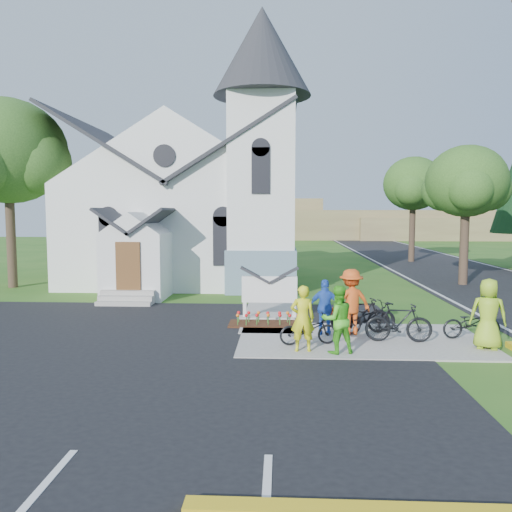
# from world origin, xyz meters

# --- Properties ---
(ground) EXTENTS (120.00, 120.00, 0.00)m
(ground) POSITION_xyz_m (0.00, 0.00, 0.00)
(ground) COLOR #2C611B
(ground) RESTS_ON ground
(parking_lot) EXTENTS (20.00, 16.00, 0.02)m
(parking_lot) POSITION_xyz_m (-7.00, -2.00, 0.01)
(parking_lot) COLOR black
(parking_lot) RESTS_ON ground
(road) EXTENTS (8.00, 90.00, 0.02)m
(road) POSITION_xyz_m (10.00, 15.00, 0.01)
(road) COLOR black
(road) RESTS_ON ground
(sidewalk) EXTENTS (7.00, 4.00, 0.05)m
(sidewalk) POSITION_xyz_m (1.50, 0.50, 0.03)
(sidewalk) COLOR gray
(sidewalk) RESTS_ON ground
(church) EXTENTS (12.35, 12.00, 13.00)m
(church) POSITION_xyz_m (-5.48, 12.48, 5.25)
(church) COLOR white
(church) RESTS_ON ground
(church_sign) EXTENTS (2.20, 0.40, 1.70)m
(church_sign) POSITION_xyz_m (-1.20, 3.20, 1.03)
(church_sign) COLOR gray
(church_sign) RESTS_ON ground
(flower_bed) EXTENTS (2.60, 1.10, 0.07)m
(flower_bed) POSITION_xyz_m (-1.20, 2.30, 0.04)
(flower_bed) COLOR #381F0F
(flower_bed) RESTS_ON ground
(tree_lot_corner) EXTENTS (5.60, 5.60, 9.15)m
(tree_lot_corner) POSITION_xyz_m (-14.00, 10.00, 6.60)
(tree_lot_corner) COLOR #3A2A1F
(tree_lot_corner) RESTS_ON ground
(tree_road_near) EXTENTS (4.00, 4.00, 7.05)m
(tree_road_near) POSITION_xyz_m (8.50, 12.00, 5.21)
(tree_road_near) COLOR #3A2A1F
(tree_road_near) RESTS_ON ground
(tree_road_mid) EXTENTS (4.40, 4.40, 7.80)m
(tree_road_mid) POSITION_xyz_m (9.00, 24.00, 5.78)
(tree_road_mid) COLOR #3A2A1F
(tree_road_mid) RESTS_ON ground
(distant_hills) EXTENTS (61.00, 10.00, 5.60)m
(distant_hills) POSITION_xyz_m (3.36, 56.33, 2.17)
(distant_hills) COLOR brown
(distant_hills) RESTS_ON ground
(cyclist_0) EXTENTS (0.67, 0.46, 1.75)m
(cyclist_0) POSITION_xyz_m (-0.24, -0.86, 0.92)
(cyclist_0) COLOR yellow
(cyclist_0) RESTS_ON sidewalk
(bike_0) EXTENTS (1.70, 0.86, 0.85)m
(bike_0) POSITION_xyz_m (-0.05, -0.21, 0.48)
(bike_0) COLOR black
(bike_0) RESTS_ON sidewalk
(cyclist_1) EXTENTS (1.00, 0.87, 1.76)m
(cyclist_1) POSITION_xyz_m (0.65, -0.99, 0.93)
(cyclist_1) COLOR green
(cyclist_1) RESTS_ON sidewalk
(bike_1) EXTENTS (1.89, 0.80, 1.10)m
(bike_1) POSITION_xyz_m (1.59, 1.16, 0.60)
(bike_1) COLOR black
(bike_1) RESTS_ON sidewalk
(cyclist_2) EXTENTS (1.01, 0.51, 1.66)m
(cyclist_2) POSITION_xyz_m (0.51, 0.90, 0.88)
(cyclist_2) COLOR blue
(cyclist_2) RESTS_ON sidewalk
(bike_2) EXTENTS (1.92, 1.29, 0.95)m
(bike_2) POSITION_xyz_m (1.87, 1.24, 0.53)
(bike_2) COLOR black
(bike_2) RESTS_ON sidewalk
(cyclist_3) EXTENTS (1.43, 1.09, 1.96)m
(cyclist_3) POSITION_xyz_m (1.28, 1.03, 1.03)
(cyclist_3) COLOR #DC5018
(cyclist_3) RESTS_ON sidewalk
(bike_3) EXTENTS (1.88, 0.63, 1.12)m
(bike_3) POSITION_xyz_m (2.49, 0.20, 0.61)
(bike_3) COLOR black
(bike_3) RESTS_ON sidewalk
(cyclist_4) EXTENTS (1.07, 0.85, 1.90)m
(cyclist_4) POSITION_xyz_m (4.70, -0.40, 1.00)
(cyclist_4) COLOR #97C224
(cyclist_4) RESTS_ON sidewalk
(bike_4) EXTENTS (1.75, 0.78, 0.89)m
(bike_4) POSITION_xyz_m (4.70, 0.71, 0.50)
(bike_4) COLOR black
(bike_4) RESTS_ON sidewalk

